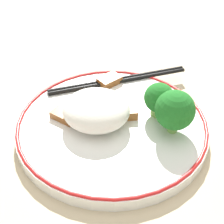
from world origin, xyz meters
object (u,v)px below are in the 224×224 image
plate (112,127)px  broccoli_back_center (159,99)px  chopsticks (118,80)px  broccoli_back_left (175,110)px

plate → broccoli_back_center: (-0.03, 0.06, 0.03)m
plate → broccoli_back_center: bearing=117.9°
plate → chopsticks: (-0.10, -0.01, 0.01)m
plate → broccoli_back_center: size_ratio=5.27×
plate → broccoli_back_left: 0.09m
broccoli_back_left → chopsticks: 0.13m
broccoli_back_center → chopsticks: broccoli_back_center is taller
chopsticks → plate: bearing=4.5°
broccoli_back_left → chopsticks: size_ratio=0.31×
broccoli_back_center → chopsticks: 0.10m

